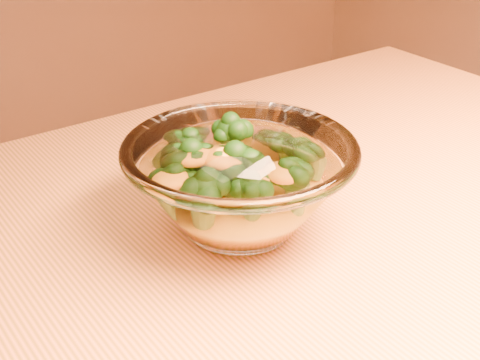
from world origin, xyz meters
The scene contains 3 objects.
glass_bowl centered at (0.07, 0.09, 0.80)m, with size 0.21×0.21×0.09m.
cheese_sauce centered at (0.07, 0.09, 0.78)m, with size 0.11×0.11×0.03m, color orange.
broccoli_heap centered at (0.06, 0.10, 0.81)m, with size 0.15×0.13×0.07m.
Camera 1 is at (-0.23, -0.33, 1.08)m, focal length 50.00 mm.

